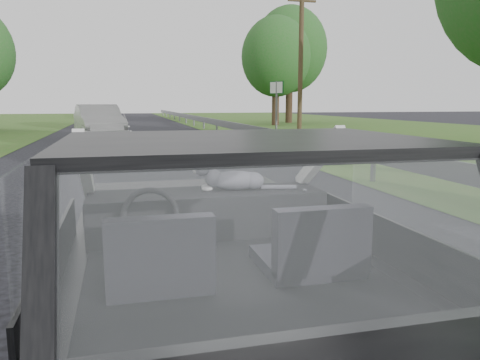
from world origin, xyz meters
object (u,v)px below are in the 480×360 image
other_car (99,123)px  utility_pole (301,62)px  subject_car (227,259)px  cat (236,179)px  highway_sign (276,108)px

other_car → utility_pole: utility_pole is taller
subject_car → other_car: 18.34m
cat → other_car: other_car is taller
highway_sign → utility_pole: utility_pole is taller
other_car → utility_pole: 10.21m
cat → other_car: 17.72m
subject_car → cat: subject_car is taller
subject_car → cat: (0.21, 0.64, 0.35)m
cat → highway_sign: (7.05, 19.93, 0.26)m
utility_pole → highway_sign: bearing=143.7°
subject_car → cat: bearing=71.8°
subject_car → utility_pole: bearing=67.4°
cat → utility_pole: utility_pole is taller
other_car → highway_sign: 9.01m
cat → highway_sign: 21.14m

